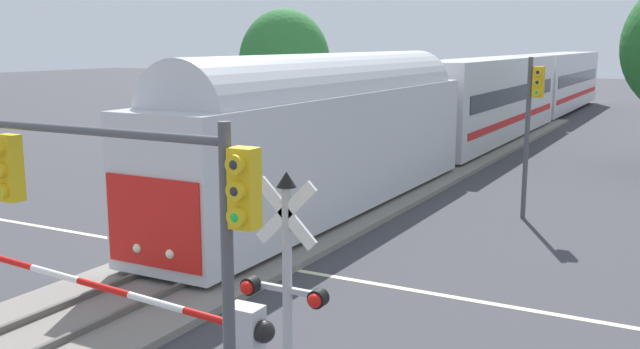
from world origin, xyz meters
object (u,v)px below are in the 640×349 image
at_px(crossing_gate_near, 203,319).
at_px(crossing_signal_mast, 286,284).
at_px(commuter_train, 489,96).
at_px(traffic_signal_far_side, 532,112).
at_px(crossing_gate_far, 231,161).
at_px(oak_behind_train, 285,63).
at_px(traffic_signal_near_right, 139,207).

height_order(crossing_gate_near, crossing_signal_mast, crossing_signal_mast).
height_order(commuter_train, traffic_signal_far_side, commuter_train).
height_order(crossing_gate_far, oak_behind_train, oak_behind_train).
bearing_deg(oak_behind_train, commuter_train, 47.74).
relative_size(crossing_gate_near, traffic_signal_near_right, 1.29).
height_order(crossing_signal_mast, oak_behind_train, oak_behind_train).
bearing_deg(crossing_gate_near, traffic_signal_far_side, 83.04).
height_order(traffic_signal_far_side, oak_behind_train, oak_behind_train).
bearing_deg(crossing_gate_far, traffic_signal_far_side, 9.45).
height_order(traffic_signal_near_right, traffic_signal_far_side, traffic_signal_far_side).
bearing_deg(crossing_gate_near, traffic_signal_near_right, -78.44).
height_order(crossing_gate_near, oak_behind_train, oak_behind_train).
bearing_deg(crossing_gate_near, crossing_signal_mast, -15.22).
xyz_separation_m(crossing_gate_near, crossing_signal_mast, (1.88, -0.51, 1.07)).
bearing_deg(crossing_gate_near, crossing_gate_far, 123.61).
bearing_deg(crossing_signal_mast, crossing_gate_near, 164.78).
bearing_deg(commuter_train, crossing_gate_far, -103.50).
bearing_deg(crossing_gate_near, commuter_train, 97.48).
bearing_deg(crossing_signal_mast, traffic_signal_far_side, 90.09).
distance_m(traffic_signal_near_right, traffic_signal_far_side, 16.99).
bearing_deg(traffic_signal_far_side, oak_behind_train, 150.10).
bearing_deg(commuter_train, oak_behind_train, -132.26).
relative_size(crossing_signal_mast, traffic_signal_near_right, 0.81).
xyz_separation_m(crossing_signal_mast, traffic_signal_near_right, (-1.53, -1.22, 1.19)).
xyz_separation_m(crossing_gate_near, oak_behind_train, (-12.60, 23.51, 3.36)).
xyz_separation_m(crossing_gate_far, traffic_signal_far_side, (10.77, 1.79, 2.20)).
bearing_deg(oak_behind_train, crossing_gate_far, -69.94).
relative_size(traffic_signal_near_right, traffic_signal_far_side, 0.95).
xyz_separation_m(crossing_gate_near, traffic_signal_far_side, (1.86, 15.20, 2.16)).
bearing_deg(oak_behind_train, crossing_signal_mast, -58.92).
height_order(crossing_signal_mast, traffic_signal_near_right, traffic_signal_near_right).
bearing_deg(traffic_signal_near_right, oak_behind_train, 117.17).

